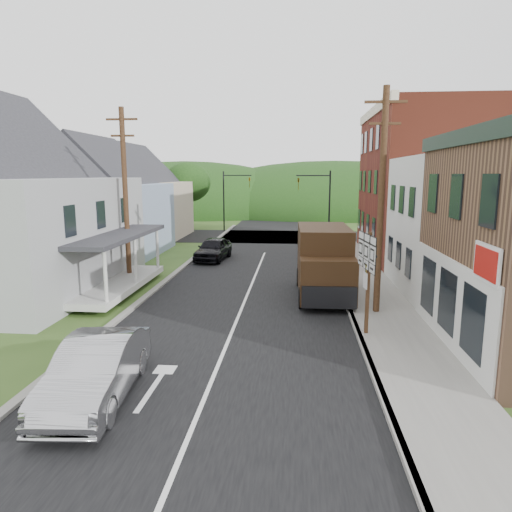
% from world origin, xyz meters
% --- Properties ---
extents(ground, '(120.00, 120.00, 0.00)m').
position_xyz_m(ground, '(0.00, 0.00, 0.00)').
color(ground, '#2D4719').
rests_on(ground, ground).
extents(road, '(9.00, 90.00, 0.02)m').
position_xyz_m(road, '(0.00, 10.00, 0.00)').
color(road, black).
rests_on(road, ground).
extents(cross_road, '(60.00, 9.00, 0.02)m').
position_xyz_m(cross_road, '(0.00, 27.00, 0.00)').
color(cross_road, black).
rests_on(cross_road, ground).
extents(sidewalk_right, '(2.80, 55.00, 0.15)m').
position_xyz_m(sidewalk_right, '(5.90, 8.00, 0.07)').
color(sidewalk_right, slate).
rests_on(sidewalk_right, ground).
extents(curb_right, '(0.20, 55.00, 0.15)m').
position_xyz_m(curb_right, '(4.55, 8.00, 0.07)').
color(curb_right, slate).
rests_on(curb_right, ground).
extents(curb_left, '(0.30, 55.00, 0.12)m').
position_xyz_m(curb_left, '(-4.65, 8.00, 0.06)').
color(curb_left, slate).
rests_on(curb_left, ground).
extents(storefront_white, '(8.00, 7.00, 6.50)m').
position_xyz_m(storefront_white, '(11.30, 7.50, 3.25)').
color(storefront_white, silver).
rests_on(storefront_white, ground).
extents(storefront_red, '(8.00, 12.00, 10.00)m').
position_xyz_m(storefront_red, '(11.30, 17.00, 5.00)').
color(storefront_red, maroon).
rests_on(storefront_red, ground).
extents(house_gray, '(10.20, 12.24, 8.35)m').
position_xyz_m(house_gray, '(-12.00, 6.00, 4.23)').
color(house_gray, '#9A9C9F').
rests_on(house_gray, ground).
extents(house_blue, '(7.14, 8.16, 7.28)m').
position_xyz_m(house_blue, '(-11.00, 17.00, 3.69)').
color(house_blue, '#8699B6').
rests_on(house_blue, ground).
extents(house_cream, '(7.14, 8.16, 7.28)m').
position_xyz_m(house_cream, '(-11.50, 26.00, 3.69)').
color(house_cream, '#BFAF94').
rests_on(house_cream, ground).
extents(utility_pole_right, '(1.60, 0.26, 9.00)m').
position_xyz_m(utility_pole_right, '(5.60, 3.50, 4.66)').
color(utility_pole_right, '#472D19').
rests_on(utility_pole_right, ground).
extents(utility_pole_left, '(1.60, 0.26, 9.00)m').
position_xyz_m(utility_pole_left, '(-6.50, 8.00, 4.66)').
color(utility_pole_left, '#472D19').
rests_on(utility_pole_left, ground).
extents(traffic_signal_right, '(2.87, 0.20, 6.00)m').
position_xyz_m(traffic_signal_right, '(4.30, 23.50, 3.76)').
color(traffic_signal_right, black).
rests_on(traffic_signal_right, ground).
extents(traffic_signal_left, '(2.87, 0.20, 6.00)m').
position_xyz_m(traffic_signal_left, '(-4.30, 30.50, 3.76)').
color(traffic_signal_left, black).
rests_on(traffic_signal_left, ground).
extents(tree_left_c, '(5.80, 5.80, 8.41)m').
position_xyz_m(tree_left_c, '(-19.00, 20.00, 5.94)').
color(tree_left_c, '#382616').
rests_on(tree_left_c, ground).
extents(tree_left_d, '(4.80, 4.80, 6.94)m').
position_xyz_m(tree_left_d, '(-9.00, 32.00, 4.88)').
color(tree_left_d, '#382616').
rests_on(tree_left_d, ground).
extents(forested_ridge, '(90.00, 30.00, 16.00)m').
position_xyz_m(forested_ridge, '(0.00, 55.00, 0.00)').
color(forested_ridge, black).
rests_on(forested_ridge, ground).
extents(silver_sedan, '(2.04, 4.88, 1.57)m').
position_xyz_m(silver_sedan, '(-2.72, -4.46, 0.78)').
color(silver_sedan, '#A2A2A7').
rests_on(silver_sedan, ground).
extents(dark_sedan, '(2.22, 4.58, 1.51)m').
position_xyz_m(dark_sedan, '(-3.25, 14.89, 0.75)').
color(dark_sedan, black).
rests_on(dark_sedan, ground).
extents(delivery_van, '(2.52, 5.86, 3.25)m').
position_xyz_m(delivery_van, '(3.60, 6.14, 1.65)').
color(delivery_van, black).
rests_on(delivery_van, ground).
extents(route_sign_cluster, '(0.33, 2.05, 3.60)m').
position_xyz_m(route_sign_cluster, '(4.75, 0.79, 2.48)').
color(route_sign_cluster, '#472D19').
rests_on(route_sign_cluster, sidewalk_right).
extents(warning_sign, '(0.18, 0.77, 2.80)m').
position_xyz_m(warning_sign, '(4.77, 1.00, 1.94)').
color(warning_sign, black).
rests_on(warning_sign, sidewalk_right).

